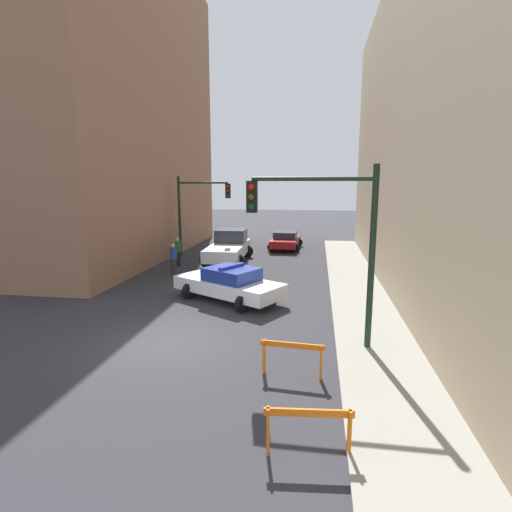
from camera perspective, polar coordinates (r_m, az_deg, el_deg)
name	(u,v)px	position (r m, az deg, el deg)	size (l,w,h in m)	color
ground_plane	(169,343)	(12.70, -12.33, -12.11)	(120.00, 120.00, 0.00)	#2D2D33
sidewalk_right	(380,355)	(12.04, 17.27, -13.34)	(2.40, 44.00, 0.12)	gray
building_corner_left	(65,107)	(30.17, -25.65, 18.58)	(14.00, 20.00, 19.17)	#93664C
traffic_light_near	(330,229)	(11.39, 10.57, 3.77)	(3.64, 0.35, 5.20)	black
traffic_light_far	(196,205)	(25.80, -8.60, 7.20)	(3.44, 0.35, 5.20)	black
police_car	(229,284)	(16.49, -3.84, -3.94)	(5.00, 3.92, 1.52)	white
white_truck	(229,247)	(24.62, -3.91, 1.30)	(2.74, 5.45, 1.90)	silver
parked_car_near	(286,240)	(29.24, 4.25, 2.30)	(2.38, 4.37, 1.31)	maroon
pedestrian_crossing	(174,259)	(21.48, -11.69, -0.37)	(0.49, 0.49, 1.66)	#382D23
pedestrian_corner	(178,251)	(23.65, -11.11, 0.64)	(0.47, 0.47, 1.66)	black
barrier_front	(309,424)	(7.72, 7.53, -22.67)	(1.60, 0.30, 0.90)	orange
barrier_mid	(292,353)	(10.30, 5.18, -13.68)	(1.60, 0.28, 0.90)	orange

